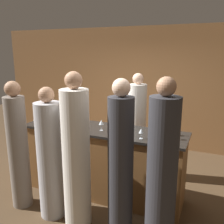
# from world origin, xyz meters

# --- Properties ---
(ground_plane) EXTENTS (14.00, 14.00, 0.00)m
(ground_plane) POSITION_xyz_m (0.00, 0.00, 0.00)
(ground_plane) COLOR #4C3823
(back_wall) EXTENTS (8.00, 0.06, 2.80)m
(back_wall) POSITION_xyz_m (0.00, 2.43, 1.40)
(back_wall) COLOR olive
(back_wall) RESTS_ON ground_plane
(bar_counter) EXTENTS (2.54, 0.69, 1.09)m
(bar_counter) POSITION_xyz_m (0.00, 0.00, 0.55)
(bar_counter) COLOR brown
(bar_counter) RESTS_ON ground_plane
(bartender) EXTENTS (0.32, 0.32, 1.88)m
(bartender) POSITION_xyz_m (0.28, 0.84, 0.88)
(bartender) COLOR silver
(bartender) RESTS_ON ground_plane
(guest_0) EXTENTS (0.36, 0.36, 2.02)m
(guest_0) POSITION_xyz_m (-0.01, -0.76, 0.94)
(guest_0) COLOR silver
(guest_0) RESTS_ON ground_plane
(guest_1) EXTENTS (0.31, 0.31, 1.95)m
(guest_1) POSITION_xyz_m (0.57, -0.72, 0.92)
(guest_1) COLOR #2D2D33
(guest_1) RESTS_ON ground_plane
(guest_2) EXTENTS (0.29, 0.29, 1.86)m
(guest_2) POSITION_xyz_m (-0.98, -0.75, 0.88)
(guest_2) COLOR gray
(guest_2) RESTS_ON ground_plane
(guest_3) EXTENTS (0.34, 0.34, 2.00)m
(guest_3) POSITION_xyz_m (1.08, -0.76, 0.94)
(guest_3) COLOR #2D2D33
(guest_3) RESTS_ON ground_plane
(guest_4) EXTENTS (0.35, 0.35, 1.81)m
(guest_4) POSITION_xyz_m (-0.42, -0.75, 0.84)
(guest_4) COLOR #B2B2B7
(guest_4) RESTS_ON ground_plane
(wine_bottle_0) EXTENTS (0.07, 0.07, 0.30)m
(wine_bottle_0) POSITION_xyz_m (0.87, 0.08, 1.21)
(wine_bottle_0) COLOR black
(wine_bottle_0) RESTS_ON bar_counter
(ice_bucket) EXTENTS (0.20, 0.20, 0.21)m
(ice_bucket) POSITION_xyz_m (-0.90, 0.14, 1.20)
(ice_bucket) COLOR silver
(ice_bucket) RESTS_ON bar_counter
(wine_glass_0) EXTENTS (0.07, 0.07, 0.15)m
(wine_glass_0) POSITION_xyz_m (0.67, -0.20, 1.20)
(wine_glass_0) COLOR silver
(wine_glass_0) RESTS_ON bar_counter
(wine_glass_1) EXTENTS (0.07, 0.07, 0.16)m
(wine_glass_1) POSITION_xyz_m (0.02, -0.09, 1.21)
(wine_glass_1) COLOR silver
(wine_glass_1) RESTS_ON bar_counter
(wine_glass_2) EXTENTS (0.06, 0.06, 0.15)m
(wine_glass_2) POSITION_xyz_m (1.08, -0.05, 1.21)
(wine_glass_2) COLOR silver
(wine_glass_2) RESTS_ON bar_counter
(wine_glass_3) EXTENTS (0.08, 0.08, 0.17)m
(wine_glass_3) POSITION_xyz_m (-1.02, -0.29, 1.22)
(wine_glass_3) COLOR silver
(wine_glass_3) RESTS_ON bar_counter
(wine_glass_4) EXTENTS (0.08, 0.08, 0.16)m
(wine_glass_4) POSITION_xyz_m (-0.75, -0.24, 1.21)
(wine_glass_4) COLOR silver
(wine_glass_4) RESTS_ON bar_counter
(wine_glass_5) EXTENTS (0.08, 0.08, 0.17)m
(wine_glass_5) POSITION_xyz_m (-0.78, -0.13, 1.23)
(wine_glass_5) COLOR silver
(wine_glass_5) RESTS_ON bar_counter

